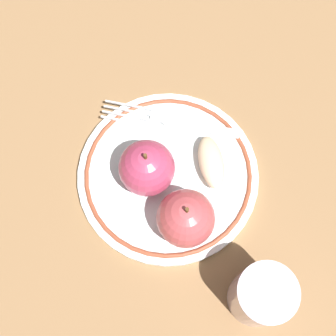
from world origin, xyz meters
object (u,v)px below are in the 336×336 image
Objects in this scene: plate at (168,175)px; apple_slice_front at (211,162)px; fork at (174,122)px; apple_red_whole at (186,218)px; drinking_glass at (261,296)px; apple_second_whole at (147,168)px.

apple_slice_front is at bearing -31.82° from plate.
fork is at bearing 40.19° from plate.
apple_slice_front is 0.08m from fork.
apple_red_whole is 1.09× the size of apple_slice_front.
apple_slice_front reaches higher than fork.
drinking_glass is (-0.03, -0.18, 0.04)m from plate.
fork is (0.08, 0.03, -0.03)m from apple_second_whole.
apple_slice_front is (0.05, -0.03, 0.02)m from plate.
plate is 0.05m from apple_second_whole.
apple_second_whole is 0.20m from drinking_glass.
apple_red_whole is at bearing -116.01° from plate.
fork is at bearing 51.99° from apple_red_whole.
apple_second_whole reaches higher than plate.
apple_red_whole is 0.09m from apple_slice_front.
apple_red_whole is at bearing -33.05° from apple_slice_front.
fork is 0.25m from drinking_glass.
apple_slice_front is at bearing -31.70° from apple_second_whole.
apple_slice_front is at bearing 63.28° from drinking_glass.
plate is 2.63× the size of drinking_glass.
apple_second_whole is 0.88× the size of drinking_glass.
apple_second_whole is at bearing 148.57° from plate.
apple_red_whole is 0.88× the size of drinking_glass.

